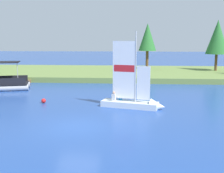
# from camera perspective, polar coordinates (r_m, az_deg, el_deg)

# --- Properties ---
(ground_plane) EXTENTS (200.00, 200.00, 0.00)m
(ground_plane) POSITION_cam_1_polar(r_m,az_deg,el_deg) (17.03, -6.89, -8.01)
(ground_plane) COLOR #234793
(shore_bank) EXTENTS (80.00, 15.71, 0.64)m
(shore_bank) POSITION_cam_1_polar(r_m,az_deg,el_deg) (40.58, -0.38, 2.79)
(shore_bank) COLOR olive
(shore_bank) RESTS_ON ground
(shoreline_tree_midleft) EXTENTS (2.61, 2.61, 6.76)m
(shoreline_tree_midleft) POSITION_cam_1_polar(r_m,az_deg,el_deg) (42.98, 7.16, 9.78)
(shoreline_tree_midleft) COLOR brown
(shoreline_tree_midleft) RESTS_ON shore_bank
(shoreline_tree_centre) EXTENTS (3.12, 3.12, 7.09)m
(shoreline_tree_centre) POSITION_cam_1_polar(r_m,az_deg,el_deg) (42.77, 20.45, 9.28)
(shoreline_tree_centre) COLOR brown
(shoreline_tree_centre) RESTS_ON shore_bank
(wooden_dock) EXTENTS (1.92, 6.09, 0.35)m
(wooden_dock) POSITION_cam_1_polar(r_m,az_deg,el_deg) (32.82, -19.06, 0.38)
(wooden_dock) COLOR brown
(wooden_dock) RESTS_ON ground
(sailboat) EXTENTS (4.95, 2.39, 6.00)m
(sailboat) POSITION_cam_1_polar(r_m,az_deg,el_deg) (21.32, 5.27, -3.12)
(sailboat) COLOR silver
(sailboat) RESTS_ON ground
(pontoon_boat) EXTENTS (5.83, 3.72, 2.84)m
(pontoon_boat) POSITION_cam_1_polar(r_m,az_deg,el_deg) (30.82, -21.35, 0.64)
(pontoon_boat) COLOR #B2B2B7
(pontoon_boat) RESTS_ON ground
(channel_buoy) EXTENTS (0.37, 0.37, 0.37)m
(channel_buoy) POSITION_cam_1_polar(r_m,az_deg,el_deg) (23.56, -13.60, -2.80)
(channel_buoy) COLOR red
(channel_buoy) RESTS_ON ground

